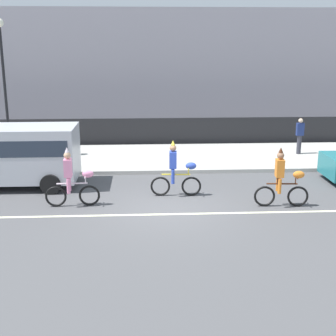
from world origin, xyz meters
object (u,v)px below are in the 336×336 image
(parade_cyclist_pink, at_px, (72,181))
(street_lamp_post, at_px, (3,69))
(parked_van_silver, at_px, (8,152))
(parade_cyclist_cobalt, at_px, (176,172))
(pedestrian_onlooker, at_px, (300,135))
(parade_cyclist_orange, at_px, (283,181))

(parade_cyclist_pink, xyz_separation_m, street_lamp_post, (-3.59, 6.13, 3.15))
(street_lamp_post, bearing_deg, parked_van_silver, -75.23)
(parade_cyclist_cobalt, height_order, street_lamp_post, street_lamp_post)
(parked_van_silver, bearing_deg, street_lamp_post, 104.77)
(parked_van_silver, bearing_deg, parade_cyclist_pink, -41.60)
(pedestrian_onlooker, bearing_deg, parade_cyclist_pink, -146.40)
(parade_cyclist_cobalt, distance_m, pedestrian_onlooker, 7.98)
(parked_van_silver, relative_size, pedestrian_onlooker, 3.09)
(parade_cyclist_pink, distance_m, pedestrian_onlooker, 11.16)
(parked_van_silver, distance_m, street_lamp_post, 4.81)
(parade_cyclist_orange, xyz_separation_m, pedestrian_onlooker, (2.71, 6.56, 0.17))
(parade_cyclist_cobalt, bearing_deg, parked_van_silver, 166.47)
(parade_cyclist_cobalt, height_order, pedestrian_onlooker, parade_cyclist_cobalt)
(parade_cyclist_pink, height_order, parade_cyclist_cobalt, same)
(parade_cyclist_orange, distance_m, street_lamp_post, 12.49)
(parade_cyclist_orange, distance_m, parked_van_silver, 9.56)
(parade_cyclist_cobalt, relative_size, parade_cyclist_orange, 1.00)
(parked_van_silver, height_order, pedestrian_onlooker, parked_van_silver)
(parade_cyclist_orange, height_order, parked_van_silver, parked_van_silver)
(parade_cyclist_pink, bearing_deg, parked_van_silver, 138.40)
(parade_cyclist_cobalt, bearing_deg, pedestrian_onlooker, 41.71)
(parked_van_silver, bearing_deg, pedestrian_onlooker, 18.14)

